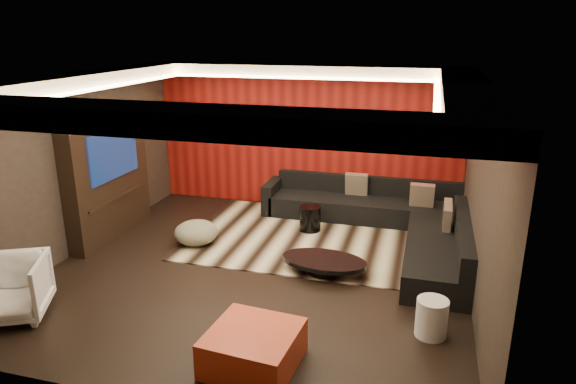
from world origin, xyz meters
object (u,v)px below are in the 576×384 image
(drum_stool, at_px, (310,218))
(orange_ottoman, at_px, (253,348))
(armchair, at_px, (10,289))
(sectional_sofa, at_px, (388,221))
(coffee_table, at_px, (324,266))
(white_side_table, at_px, (432,318))

(drum_stool, xyz_separation_m, orange_ottoman, (0.29, -3.86, -0.04))
(armchair, height_order, sectional_sofa, armchair)
(coffee_table, bearing_deg, white_side_table, -38.86)
(sectional_sofa, bearing_deg, coffee_table, -113.53)
(orange_ottoman, height_order, armchair, armchair)
(drum_stool, bearing_deg, sectional_sofa, 7.95)
(drum_stool, xyz_separation_m, armchair, (-2.90, -3.74, 0.14))
(drum_stool, distance_m, white_side_table, 3.48)
(sectional_sofa, bearing_deg, drum_stool, -172.05)
(armchair, bearing_deg, white_side_table, -15.20)
(coffee_table, distance_m, white_side_table, 1.96)
(white_side_table, height_order, orange_ottoman, white_side_table)
(coffee_table, distance_m, sectional_sofa, 1.90)
(orange_ottoman, xyz_separation_m, armchair, (-3.19, 0.12, 0.18))
(coffee_table, distance_m, orange_ottoman, 2.32)
(drum_stool, distance_m, orange_ottoman, 3.87)
(drum_stool, relative_size, sectional_sofa, 0.12)
(white_side_table, relative_size, armchair, 0.55)
(coffee_table, height_order, white_side_table, white_side_table)
(armchair, relative_size, sectional_sofa, 0.23)
(white_side_table, bearing_deg, orange_ottoman, -149.28)
(drum_stool, height_order, armchair, armchair)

